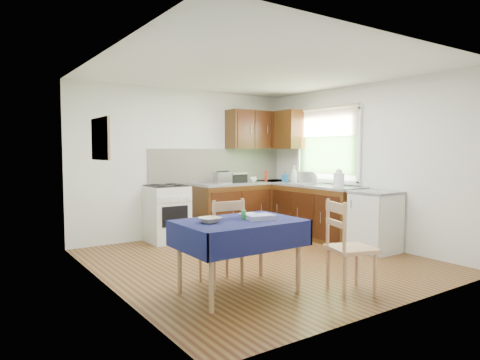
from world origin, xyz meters
TOP-DOWN VIEW (x-y plane):
  - floor at (0.00, 0.00)m, footprint 4.20×4.20m
  - ceiling at (0.00, 0.00)m, footprint 4.00×4.20m
  - wall_back at (0.00, 2.10)m, footprint 4.00×0.02m
  - wall_front at (0.00, -2.10)m, footprint 4.00×0.02m
  - wall_left at (-2.00, 0.00)m, footprint 0.02×4.20m
  - wall_right at (2.00, 0.00)m, footprint 0.02×4.20m
  - base_cabinets at (1.36, 1.26)m, footprint 1.90×2.30m
  - worktop_back at (1.05, 1.80)m, footprint 1.90×0.60m
  - worktop_right at (1.70, 0.65)m, footprint 0.60×1.70m
  - worktop_corner at (1.70, 1.80)m, footprint 0.60×0.60m
  - splashback at (0.65, 2.08)m, footprint 2.70×0.02m
  - upper_cabinets at (1.52, 1.80)m, footprint 1.20×0.85m
  - stove at (-0.50, 1.80)m, footprint 0.60×0.61m
  - window at (1.97, 0.70)m, footprint 0.04×1.48m
  - fridge at (1.70, -0.55)m, footprint 0.58×0.60m
  - corkboard at (-1.97, 0.30)m, footprint 0.04×0.62m
  - dining_table at (-0.93, -0.91)m, footprint 1.25×0.85m
  - chair_far at (-0.94, -0.60)m, footprint 0.45×0.45m
  - chair_near at (-0.02, -1.54)m, footprint 0.54×0.54m
  - toaster at (0.52, 1.73)m, footprint 0.29×0.18m
  - sandwich_press at (0.86, 1.82)m, footprint 0.31×0.27m
  - sauce_bottle at (1.41, 1.66)m, footprint 0.05×0.05m
  - yellow_packet at (1.07, 1.94)m, footprint 0.13×0.10m
  - dish_rack at (1.67, 0.85)m, footprint 0.46×0.35m
  - kettle at (1.70, 0.16)m, footprint 0.17×0.17m
  - cup at (1.14, 1.69)m, footprint 0.15×0.15m
  - soap_bottle_a at (1.68, 1.20)m, footprint 0.17×0.17m
  - soap_bottle_b at (1.60, 1.35)m, footprint 0.12×0.11m
  - soap_bottle_c at (1.69, 0.20)m, footprint 0.15×0.15m
  - plate_bowl at (-1.25, -0.86)m, footprint 0.24×0.24m
  - book at (-0.75, -0.71)m, footprint 0.21×0.26m
  - spice_jar at (-0.87, -0.90)m, footprint 0.05×0.05m
  - tea_towel at (-0.73, -0.99)m, footprint 0.32×0.27m

SIDE VIEW (x-z plane):
  - floor at x=0.00m, z-range 0.00..0.00m
  - base_cabinets at x=1.36m, z-range 0.00..0.86m
  - fridge at x=1.70m, z-range 0.00..0.88m
  - stove at x=-0.50m, z-range 0.00..0.92m
  - chair_far at x=-0.94m, z-range 0.03..0.98m
  - chair_near at x=-0.02m, z-range 0.03..0.99m
  - dining_table at x=-0.93m, z-range 0.27..1.03m
  - book at x=-0.75m, z-range 0.76..0.77m
  - tea_towel at x=-0.73m, z-range 0.76..0.81m
  - plate_bowl at x=-1.25m, z-range 0.76..0.81m
  - spice_jar at x=-0.87m, z-range 0.76..0.85m
  - worktop_back at x=1.05m, z-range 0.86..0.90m
  - worktop_right at x=1.70m, z-range 0.86..0.90m
  - worktop_corner at x=1.70m, z-range 0.86..0.90m
  - dish_rack at x=1.67m, z-range 0.82..1.03m
  - cup at x=1.14m, z-range 0.90..1.00m
  - soap_bottle_c at x=1.69m, z-range 0.90..1.06m
  - yellow_packet at x=1.07m, z-range 0.90..1.06m
  - sandwich_press at x=0.86m, z-range 0.90..1.08m
  - soap_bottle_b at x=1.60m, z-range 0.90..1.09m
  - toaster at x=0.52m, z-range 0.89..1.11m
  - sauce_bottle at x=1.41m, z-range 0.90..1.11m
  - kettle at x=1.70m, z-range 0.88..1.17m
  - soap_bottle_a at x=1.68m, z-range 0.90..1.20m
  - splashback at x=0.65m, z-range 0.90..1.50m
  - wall_back at x=0.00m, z-range 0.00..2.50m
  - wall_front at x=0.00m, z-range 0.00..2.50m
  - wall_left at x=-2.00m, z-range 0.00..2.50m
  - wall_right at x=2.00m, z-range 0.00..2.50m
  - corkboard at x=-1.97m, z-range 1.36..1.83m
  - window at x=1.97m, z-range 1.02..2.28m
  - upper_cabinets at x=1.52m, z-range 1.50..2.20m
  - ceiling at x=0.00m, z-range 2.49..2.51m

